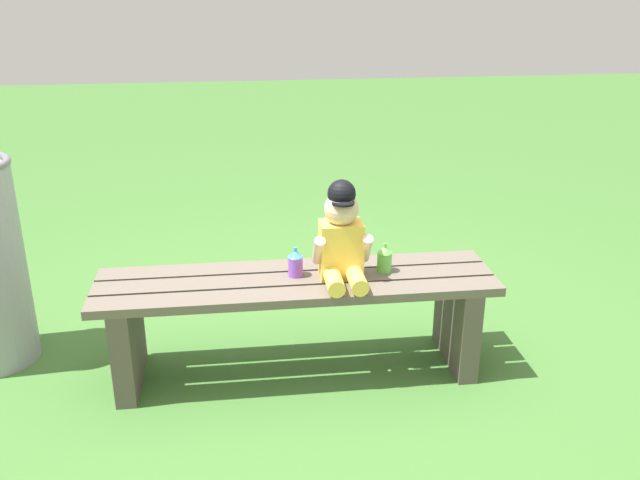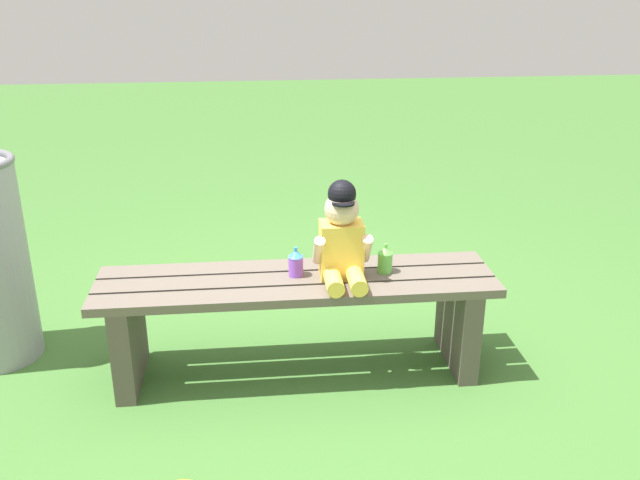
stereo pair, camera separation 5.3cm
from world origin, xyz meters
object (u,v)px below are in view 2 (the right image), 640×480
child_figure (342,237)px  park_bench (297,308)px  sippy_cup_right (385,259)px  sippy_cup_left (297,262)px

child_figure → park_bench: bearing=173.3°
child_figure → sippy_cup_right: (0.18, 0.04, -0.12)m
child_figure → sippy_cup_right: bearing=13.3°
sippy_cup_right → park_bench: bearing=-176.5°
child_figure → sippy_cup_right: 0.22m
park_bench → sippy_cup_left: 0.19m
sippy_cup_left → sippy_cup_right: same height
child_figure → sippy_cup_left: size_ratio=3.26×
park_bench → child_figure: (0.18, -0.02, 0.31)m
park_bench → sippy_cup_right: bearing=3.5°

